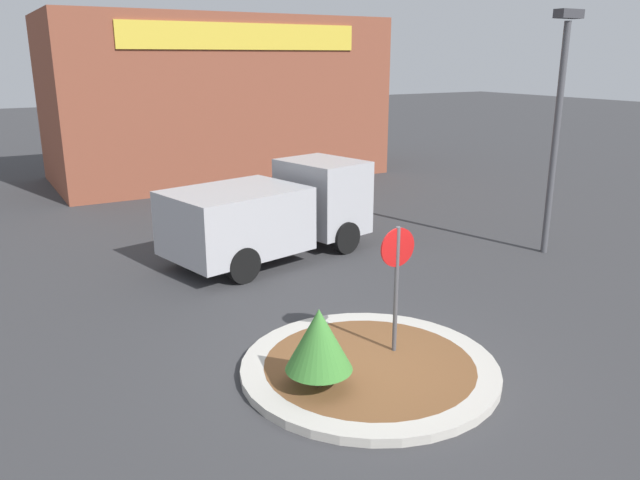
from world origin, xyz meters
TOP-DOWN VIEW (x-y plane):
  - ground_plane at (0.00, 0.00)m, footprint 120.00×120.00m
  - traffic_island at (0.00, 0.00)m, footprint 4.01×4.01m
  - stop_sign at (0.60, 0.18)m, footprint 0.63×0.07m
  - island_shrub at (-1.03, -0.22)m, footprint 0.97×0.97m
  - utility_truck at (1.24, 6.03)m, footprint 5.41×3.22m
  - storefront_building at (4.12, 17.08)m, footprint 12.73×6.07m
  - light_pole at (7.32, 2.96)m, footprint 0.70×0.30m

SIDE VIEW (x-z plane):
  - ground_plane at x=0.00m, z-range 0.00..0.00m
  - traffic_island at x=0.00m, z-range 0.00..0.14m
  - island_shrub at x=-1.03m, z-range 0.28..1.49m
  - utility_truck at x=1.24m, z-range 0.04..2.24m
  - stop_sign at x=0.60m, z-range 0.41..2.62m
  - storefront_building at x=4.12m, z-range 0.00..6.22m
  - light_pole at x=7.32m, z-range 0.54..6.30m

